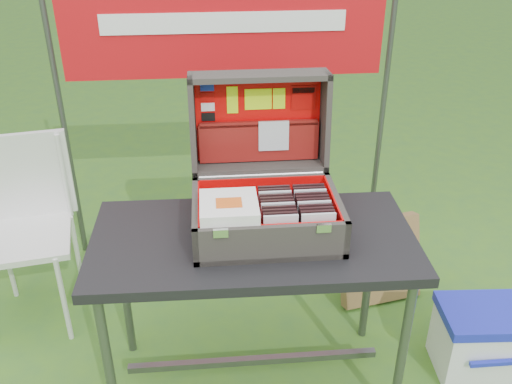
{
  "coord_description": "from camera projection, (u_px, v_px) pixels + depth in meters",
  "views": [
    {
      "loc": [
        -0.1,
        -1.75,
        1.92
      ],
      "look_at": [
        0.07,
        0.1,
        0.89
      ],
      "focal_mm": 40.0,
      "sensor_mm": 36.0,
      "label": 1
    }
  ],
  "objects": [
    {
      "name": "songbook_7",
      "position": [
        229.0,
        202.0,
        1.97
      ],
      "size": [
        0.2,
        0.2,
        0.0
      ],
      "primitive_type": "cube",
      "color": "white",
      "rests_on": "suitcase_base_wall_front"
    },
    {
      "name": "suitcase_lid_rim_near",
      "position": [
        260.0,
        166.0,
        2.29
      ],
      "size": [
        0.54,
        0.15,
        0.03
      ],
      "primitive_type": "cube",
      "rotation": [
        -1.66,
        0.0,
        0.0
      ],
      "color": "#4C4640",
      "rests_on": "suitcase_lid_back"
    },
    {
      "name": "cd_right_3",
      "position": [
        315.0,
        221.0,
        2.03
      ],
      "size": [
        0.12,
        0.01,
        0.14
      ],
      "primitive_type": "cube",
      "color": "black",
      "rests_on": "suitcase_liner_floor"
    },
    {
      "name": "table_brace",
      "position": [
        254.0,
        360.0,
        2.42
      ],
      "size": [
        1.06,
        0.03,
        0.03
      ],
      "primitive_type": "cube",
      "color": "#59595B",
      "rests_on": "ground"
    },
    {
      "name": "cooler_lid",
      "position": [
        486.0,
        315.0,
        2.41
      ],
      "size": [
        0.38,
        0.3,
        0.04
      ],
      "primitive_type": "cube",
      "rotation": [
        0.0,
        0.0,
        -0.06
      ],
      "color": "#1C26BD",
      "rests_on": "cooler_body"
    },
    {
      "name": "cd_left_10",
      "position": [
        273.0,
        202.0,
        2.15
      ],
      "size": [
        0.12,
        0.01,
        0.14
      ],
      "primitive_type": "cube",
      "color": "black",
      "rests_on": "suitcase_liner_floor"
    },
    {
      "name": "songbook_6",
      "position": [
        229.0,
        203.0,
        1.98
      ],
      "size": [
        0.2,
        0.2,
        0.0
      ],
      "primitive_type": "cube",
      "color": "white",
      "rests_on": "suitcase_base_wall_front"
    },
    {
      "name": "cd_right_8",
      "position": [
        309.0,
        206.0,
        2.12
      ],
      "size": [
        0.12,
        0.01,
        0.14
      ],
      "primitive_type": "cube",
      "color": "silver",
      "rests_on": "suitcase_liner_floor"
    },
    {
      "name": "suitcase_base_wall_right",
      "position": [
        336.0,
        213.0,
        2.12
      ],
      "size": [
        0.02,
        0.39,
        0.14
      ],
      "primitive_type": "cube",
      "color": "#4C4640",
      "rests_on": "table_top"
    },
    {
      "name": "suitcase_base_wall_front",
      "position": [
        272.0,
        244.0,
        1.94
      ],
      "size": [
        0.54,
        0.02,
        0.14
      ],
      "primitive_type": "cube",
      "color": "#4C4640",
      "rests_on": "table_top"
    },
    {
      "name": "cardboard_box",
      "position": [
        380.0,
        260.0,
        2.89
      ],
      "size": [
        0.45,
        0.26,
        0.44
      ],
      "primitive_type": "cube",
      "rotation": [
        -0.28,
        0.0,
        0.2
      ],
      "color": "olive",
      "rests_on": "ground"
    },
    {
      "name": "suitcase_lid_liner",
      "position": [
        258.0,
        119.0,
        2.26
      ],
      "size": [
        0.49,
        0.03,
        0.34
      ],
      "primitive_type": "cube",
      "rotation": [
        -1.66,
        0.0,
        0.0
      ],
      "color": "#D40204",
      "rests_on": "suitcase_lid_back"
    },
    {
      "name": "cd_right_6",
      "position": [
        311.0,
        212.0,
        2.08
      ],
      "size": [
        0.12,
        0.01,
        0.14
      ],
      "primitive_type": "cube",
      "color": "black",
      "rests_on": "suitcase_liner_floor"
    },
    {
      "name": "lid_sticker_band",
      "position": [
        303.0,
        98.0,
        2.24
      ],
      "size": [
        0.1,
        0.01,
        0.1
      ],
      "primitive_type": "cube",
      "rotation": [
        -1.66,
        0.0,
        0.0
      ],
      "color": "#AE0705",
      "rests_on": "suitcase_lid_liner"
    },
    {
      "name": "cd_left_9",
      "position": [
        274.0,
        205.0,
        2.13
      ],
      "size": [
        0.12,
        0.01,
        0.14
      ],
      "primitive_type": "cube",
      "color": "black",
      "rests_on": "suitcase_liner_floor"
    },
    {
      "name": "cd_left_5",
      "position": [
        277.0,
        216.0,
        2.06
      ],
      "size": [
        0.12,
        0.01,
        0.14
      ],
      "primitive_type": "cube",
      "color": "black",
      "rests_on": "suitcase_liner_floor"
    },
    {
      "name": "suitcase_liner_floor",
      "position": [
        266.0,
        227.0,
        2.12
      ],
      "size": [
        0.5,
        0.34,
        0.01
      ],
      "primitive_type": "cube",
      "color": "#D40204",
      "rests_on": "suitcase_base_bottom"
    },
    {
      "name": "songbook_0",
      "position": [
        229.0,
        211.0,
        1.99
      ],
      "size": [
        0.2,
        0.2,
        0.0
      ],
      "primitive_type": "cube",
      "color": "white",
      "rests_on": "suitcase_base_wall_front"
    },
    {
      "name": "suitcase_base_wall_left",
      "position": [
        196.0,
        220.0,
        2.08
      ],
      "size": [
        0.02,
        0.39,
        0.14
      ],
      "primitive_type": "cube",
      "color": "#4C4640",
      "rests_on": "table_top"
    },
    {
      "name": "suitcase_lid_rim_right",
      "position": [
        325.0,
        120.0,
        2.24
      ],
      "size": [
        0.02,
        0.18,
        0.4
      ],
      "primitive_type": "cube",
      "rotation": [
        -1.66,
        0.0,
        0.0
      ],
      "color": "#4C4640",
      "rests_on": "suitcase_lid_back"
    },
    {
      "name": "cd_right_5",
      "position": [
        312.0,
        215.0,
        2.07
      ],
      "size": [
        0.12,
        0.01,
        0.14
      ],
      "primitive_type": "cube",
      "color": "black",
      "rests_on": "suitcase_liner_floor"
    },
    {
      "name": "cd_left_8",
      "position": [
        275.0,
        207.0,
        2.11
      ],
      "size": [
        0.12,
        0.01,
        0.14
      ],
      "primitive_type": "cube",
      "color": "silver",
      "rests_on": "suitcase_liner_floor"
    },
    {
      "name": "cd_left_7",
      "position": [
        275.0,
        210.0,
        2.09
      ],
      "size": [
        0.12,
        0.01,
        0.14
      ],
      "primitive_type": "cube",
      "color": "black",
      "rests_on": "suitcase_liner_floor"
    },
    {
      "name": "songbook_2",
      "position": [
        229.0,
        208.0,
        1.99
      ],
      "size": [
        0.2,
        0.2,
        0.0
      ],
      "primitive_type": "cube",
      "color": "white",
      "rests_on": "suitcase_base_wall_front"
    },
    {
      "name": "suitcase_base_wall_back",
      "position": [
        262.0,
        193.0,
        2.26
      ],
      "size": [
        0.54,
        0.02,
        0.14
      ],
      "primitive_type": "cube",
      "color": "#4C4640",
      "rests_on": "table_top"
    },
    {
      "name": "banner_text",
      "position": [
        224.0,
        23.0,
        2.77
      ],
      "size": [
        1.2,
        0.0,
        0.1
      ],
      "primitive_type": "cube",
      "color": "white",
      "rests_on": "banner"
    },
    {
      "name": "cd_right_4",
      "position": [
        313.0,
        218.0,
        2.05
      ],
      "size": [
        0.12,
        0.01,
        0.14
      ],
      "primitive_type": "cube",
      "color": "silver",
      "rests_on": "suitcase_liner_floor"
    },
    {
      "name": "lid_sticker_band_bar",
      "position": [
        304.0,
        90.0,
        2.23
      ],
      "size": [
        0.09,
        0.0,
        0.02
      ],
      "primitive_type": "cube",
      "rotation": [
        -1.66,
        0.0,
        0.0
      ],
      "color": "black",
      "rests_on": "suitcase_lid_liner"
    },
    {
      "name": "lid_sticker_cc_b",
      "position": [
        207.0,
        97.0,
        2.2
      ],
      "size": [
        0.05,
        0.01,
        0.03
      ],
      "primitive_type": "cube",
      "rotation": [
        -1.66,
        0.0,
        0.0
      ],
      "color": "#AE0705",
      "rests_on": "suitcase_lid_liner"
    },
    {
      "name": "suitcase_base_bottom",
      "position": [
        266.0,
        231.0,
        2.13
      ],
      "size": [
        0.54,
        0.39,
        0.02
      ],
      "primitive_type": "cube",
      "color": "#4C4640",
      "rests_on": "table_top"
    },
    {
      "name": "songbook_4",
      "position": [
        229.0,
        206.0,
        1.98
      ],
      "size": [
        0.2,
        0.2,
        0.0
      ],
      "primitive_type": "cube",
      "color": "white",
      "rests_on": "suitcase_base_wall_front"
    },
    {
      "name": "cd_left_2",
      "position": [
        279.0,
        226.0,
        2.0
      ],
      "size": [
        0.12,
        0.01,
        0.14
      ],
      "primitive_type": "cube",
      "color": "black",
      "rests_on": "suitcase_liner_floor"
    },
    {
      "name": "suitcase_pocket_cd",
      "position": [
        274.0,
        136.0,
        2.26
      ],
      "size": [
        0.12,
        0.02,
        0.12
      ],
      "primitive_type": "cube",
      "rotation": [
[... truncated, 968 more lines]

